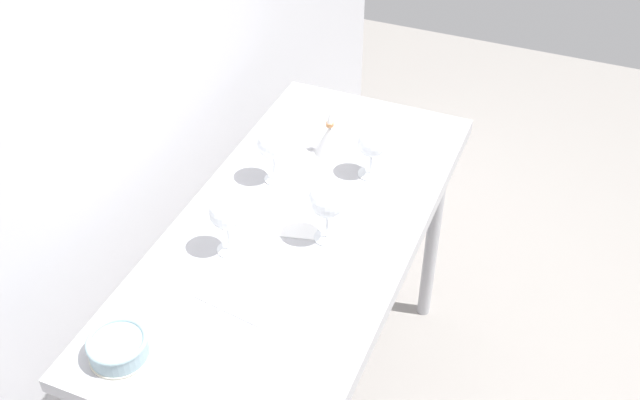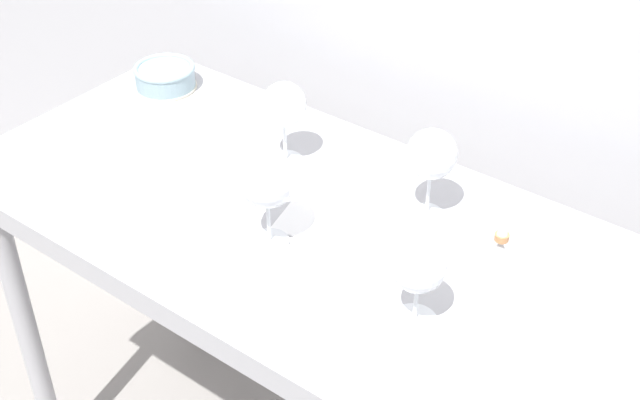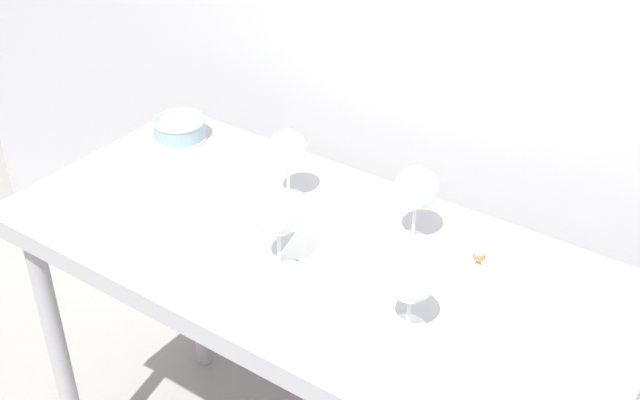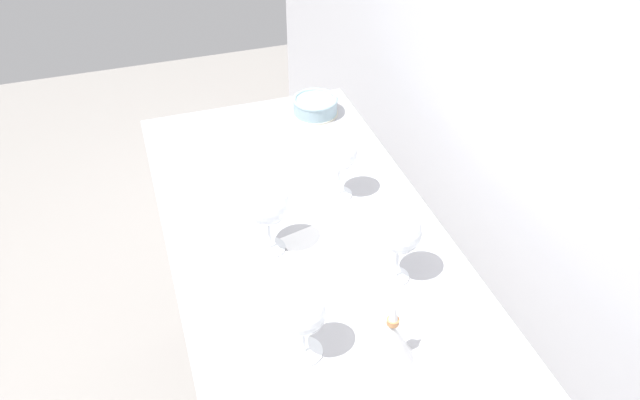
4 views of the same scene
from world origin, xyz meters
TOP-DOWN VIEW (x-y plane):
  - back_wall at (0.00, 0.49)m, footprint 3.80×0.04m
  - steel_counter at (0.00, -0.01)m, footprint 1.40×0.65m
  - wine_glass_near_right at (0.30, -0.11)m, footprint 0.09×0.09m
  - wine_glass_near_center at (-0.02, -0.10)m, footprint 0.10×0.10m
  - wine_glass_far_right at (0.16, 0.14)m, footprint 0.09×0.09m
  - wine_glass_far_left at (-0.16, 0.12)m, footprint 0.09×0.09m
  - tasting_sheet_upper at (0.00, 0.08)m, footprint 0.20×0.30m
  - tasting_sheet_lower at (-0.28, 0.02)m, footprint 0.20×0.23m
  - tasting_bowl at (-0.57, 0.19)m, footprint 0.14×0.14m
  - decanter_funnel at (0.36, 0.04)m, footprint 0.10×0.10m

SIDE VIEW (x-z plane):
  - steel_counter at x=0.00m, z-range 0.34..1.24m
  - tasting_sheet_upper at x=0.00m, z-range 0.90..0.90m
  - tasting_sheet_lower at x=-0.28m, z-range 0.90..0.90m
  - tasting_bowl at x=-0.57m, z-range 0.90..0.96m
  - decanter_funnel at x=0.36m, z-range 0.88..1.02m
  - wine_glass_near_right at x=0.30m, z-range 0.93..1.09m
  - wine_glass_far_left at x=-0.16m, z-range 0.94..1.11m
  - wine_glass_far_right at x=0.16m, z-range 0.94..1.12m
  - wine_glass_near_center at x=-0.02m, z-range 0.94..1.12m
  - back_wall at x=0.00m, z-range 0.00..2.60m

